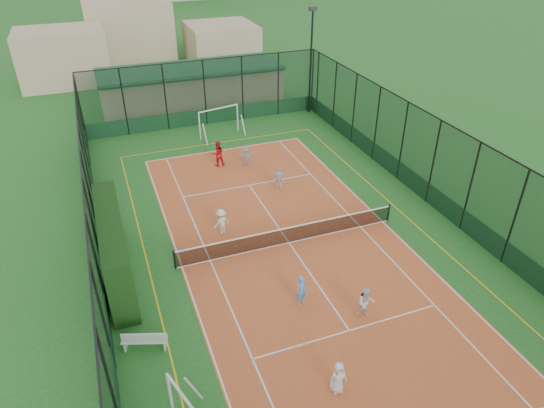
{
  "coord_description": "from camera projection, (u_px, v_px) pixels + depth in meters",
  "views": [
    {
      "loc": [
        -7.84,
        -18.37,
        14.54
      ],
      "look_at": [
        -0.16,
        2.02,
        1.2
      ],
      "focal_mm": 32.0,
      "sensor_mm": 36.0,
      "label": 1
    }
  ],
  "objects": [
    {
      "name": "clubhouse",
      "position": [
        191.0,
        86.0,
        41.34
      ],
      "size": [
        15.2,
        7.2,
        3.15
      ],
      "primitive_type": null,
      "color": "tan",
      "rests_on": "ground"
    },
    {
      "name": "tennis_net",
      "position": [
        289.0,
        234.0,
        24.33
      ],
      "size": [
        11.67,
        0.12,
        1.06
      ],
      "primitive_type": null,
      "color": "black",
      "rests_on": "ground"
    },
    {
      "name": "futsal_goal_far",
      "position": [
        219.0,
        122.0,
        35.72
      ],
      "size": [
        3.37,
        1.61,
        2.09
      ],
      "primitive_type": null,
      "rotation": [
        0.0,
        0.0,
        0.22
      ],
      "color": "white",
      "rests_on": "ground"
    },
    {
      "name": "child_near_mid",
      "position": [
        302.0,
        290.0,
        20.45
      ],
      "size": [
        0.64,
        0.55,
        1.48
      ],
      "primitive_type": "imported",
      "rotation": [
        0.0,
        0.0,
        0.43
      ],
      "color": "#4D98DC",
      "rests_on": "court_slab"
    },
    {
      "name": "child_near_left",
      "position": [
        338.0,
        378.0,
        16.73
      ],
      "size": [
        0.66,
        0.43,
        1.34
      ],
      "primitive_type": "imported",
      "rotation": [
        0.0,
        0.0,
        0.01
      ],
      "color": "white",
      "rests_on": "court_slab"
    },
    {
      "name": "floodlight_ne",
      "position": [
        311.0,
        62.0,
        38.28
      ],
      "size": [
        0.6,
        0.26,
        8.25
      ],
      "primitive_type": null,
      "color": "black",
      "rests_on": "ground"
    },
    {
      "name": "child_near_right",
      "position": [
        366.0,
        303.0,
        19.79
      ],
      "size": [
        0.86,
        0.74,
        1.51
      ],
      "primitive_type": "imported",
      "rotation": [
        0.0,
        0.0,
        -0.27
      ],
      "color": "silver",
      "rests_on": "court_slab"
    },
    {
      "name": "ground",
      "position": [
        289.0,
        243.0,
        24.61
      ],
      "size": [
        300.0,
        300.0,
        0.0
      ],
      "primitive_type": "plane",
      "color": "#205F23",
      "rests_on": "ground"
    },
    {
      "name": "white_bench",
      "position": [
        144.0,
        339.0,
        18.48
      ],
      "size": [
        1.79,
        1.02,
        0.97
      ],
      "primitive_type": null,
      "rotation": [
        0.0,
        0.0,
        -0.33
      ],
      "color": "white",
      "rests_on": "ground"
    },
    {
      "name": "child_far_right",
      "position": [
        279.0,
        178.0,
        29.01
      ],
      "size": [
        0.9,
        0.65,
        1.41
      ],
      "primitive_type": "imported",
      "rotation": [
        0.0,
        0.0,
        2.72
      ],
      "color": "silver",
      "rests_on": "court_slab"
    },
    {
      "name": "child_far_back",
      "position": [
        246.0,
        156.0,
        31.74
      ],
      "size": [
        1.21,
        0.42,
        1.29
      ],
      "primitive_type": "imported",
      "rotation": [
        0.0,
        0.0,
        3.1
      ],
      "color": "silver",
      "rests_on": "court_slab"
    },
    {
      "name": "tennis_balls",
      "position": [
        250.0,
        241.0,
        24.69
      ],
      "size": [
        2.18,
        0.66,
        0.07
      ],
      "color": "#CCE033",
      "rests_on": "court_slab"
    },
    {
      "name": "perimeter_fence",
      "position": [
        290.0,
        201.0,
        23.3
      ],
      "size": [
        18.12,
        34.12,
        5.0
      ],
      "primitive_type": null,
      "color": "black",
      "rests_on": "ground"
    },
    {
      "name": "hedge_left",
      "position": [
        114.0,
        248.0,
        21.67
      ],
      "size": [
        1.06,
        7.07,
        3.09
      ],
      "primitive_type": "cube",
      "color": "black",
      "rests_on": "ground"
    },
    {
      "name": "court_slab",
      "position": [
        289.0,
        243.0,
        24.61
      ],
      "size": [
        11.17,
        23.97,
        0.01
      ],
      "primitive_type": "cube",
      "color": "#A63D24",
      "rests_on": "ground"
    },
    {
      "name": "child_far_left",
      "position": [
        221.0,
        222.0,
        24.95
      ],
      "size": [
        1.06,
        0.84,
        1.44
      ],
      "primitive_type": "imported",
      "rotation": [
        0.0,
        0.0,
        3.52
      ],
      "color": "silver",
      "rests_on": "court_slab"
    },
    {
      "name": "coach",
      "position": [
        218.0,
        154.0,
        31.56
      ],
      "size": [
        0.85,
        0.67,
        1.7
      ],
      "primitive_type": "imported",
      "rotation": [
        0.0,
        0.0,
        3.11
      ],
      "color": "red",
      "rests_on": "court_slab"
    }
  ]
}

